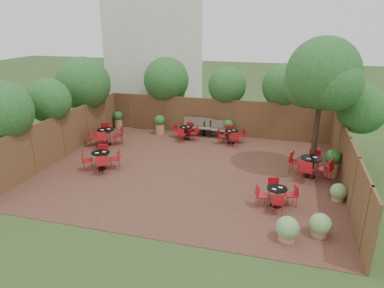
# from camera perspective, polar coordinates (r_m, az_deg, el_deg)

# --- Properties ---
(ground) EXTENTS (80.00, 80.00, 0.00)m
(ground) POSITION_cam_1_polar(r_m,az_deg,el_deg) (14.73, -0.37, -4.31)
(ground) COLOR #354F23
(ground) RESTS_ON ground
(courtyard_paving) EXTENTS (12.00, 10.00, 0.02)m
(courtyard_paving) POSITION_cam_1_polar(r_m,az_deg,el_deg) (14.72, -0.37, -4.28)
(courtyard_paving) COLOR #3E1F19
(courtyard_paving) RESTS_ON ground
(fence_back) EXTENTS (12.00, 0.08, 2.00)m
(fence_back) POSITION_cam_1_polar(r_m,az_deg,el_deg) (18.98, 3.79, 4.41)
(fence_back) COLOR brown
(fence_back) RESTS_ON ground
(fence_left) EXTENTS (0.08, 10.00, 2.00)m
(fence_left) POSITION_cam_1_polar(r_m,az_deg,el_deg) (16.92, -20.31, 1.28)
(fence_left) COLOR brown
(fence_left) RESTS_ON ground
(fence_right) EXTENTS (0.08, 10.00, 2.00)m
(fence_right) POSITION_cam_1_polar(r_m,az_deg,el_deg) (14.05, 23.90, -2.90)
(fence_right) COLOR brown
(fence_right) RESTS_ON ground
(neighbour_building) EXTENTS (5.00, 4.00, 8.00)m
(neighbour_building) POSITION_cam_1_polar(r_m,az_deg,el_deg) (22.57, -5.98, 14.54)
(neighbour_building) COLOR silver
(neighbour_building) RESTS_ON ground
(overhang_foliage) EXTENTS (15.57, 10.66, 2.78)m
(overhang_foliage) POSITION_cam_1_polar(r_m,az_deg,el_deg) (17.46, -5.90, 8.79)
(overhang_foliage) COLOR #1E551B
(overhang_foliage) RESTS_ON ground
(courtyard_tree) EXTENTS (2.88, 2.79, 5.43)m
(courtyard_tree) POSITION_cam_1_polar(r_m,az_deg,el_deg) (14.28, 20.51, 10.07)
(courtyard_tree) COLOR black
(courtyard_tree) RESTS_ON courtyard_paving
(park_bench_left) EXTENTS (1.59, 0.62, 0.96)m
(park_bench_left) POSITION_cam_1_polar(r_m,az_deg,el_deg) (18.96, 0.88, 2.91)
(park_bench_left) COLOR brown
(park_bench_left) RESTS_ON courtyard_paving
(park_bench_right) EXTENTS (1.50, 0.66, 0.90)m
(park_bench_right) POSITION_cam_1_polar(r_m,az_deg,el_deg) (18.74, 3.90, 2.56)
(park_bench_right) COLOR brown
(park_bench_right) RESTS_ON courtyard_paving
(bistro_tables) EXTENTS (11.41, 7.31, 0.94)m
(bistro_tables) POSITION_cam_1_polar(r_m,az_deg,el_deg) (15.58, -0.01, -1.12)
(bistro_tables) COLOR black
(bistro_tables) RESTS_ON courtyard_paving
(planters) EXTENTS (11.88, 4.32, 1.14)m
(planters) POSITION_cam_1_polar(r_m,az_deg,el_deg) (17.54, 2.85, 1.73)
(planters) COLOR #A87154
(planters) RESTS_ON courtyard_paving
(low_shrubs) EXTENTS (2.29, 3.50, 0.72)m
(low_shrubs) POSITION_cam_1_polar(r_m,az_deg,el_deg) (11.39, 19.13, -11.23)
(low_shrubs) COLOR #A87154
(low_shrubs) RESTS_ON courtyard_paving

